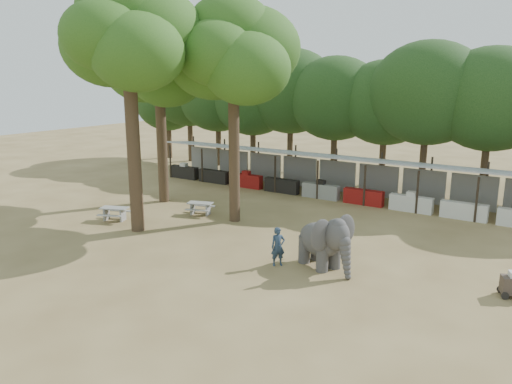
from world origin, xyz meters
The scene contains 10 objects.
ground centered at (0.00, 0.00, 0.00)m, with size 100.00×100.00×0.00m, color brown.
vendor_stalls centered at (0.00, 13.84, 1.18)m, with size 28.00×2.99×2.80m.
yard_tree_left centered at (-9.13, 7.19, 8.20)m, with size 7.10×6.90×11.02m.
yard_tree_center centered at (-6.13, 2.19, 9.21)m, with size 7.10×6.90×12.04m.
yard_tree_back centered at (-3.13, 6.19, 8.54)m, with size 7.10×6.90×11.36m.
backdrop_trees centered at (0.00, 19.00, 5.51)m, with size 46.46×5.95×8.33m.
elephant centered at (3.84, 2.60, 1.11)m, with size 2.96×2.34×2.22m.
handler centered at (2.16, 1.81, 0.79)m, with size 0.57×0.38×1.58m, color #26384C.
picnic_table_near centered at (-8.31, 2.55, 0.46)m, with size 1.77×1.70×0.70m.
picnic_table_far centered at (-5.26, 5.90, 0.44)m, with size 1.67×1.59×0.68m.
Camera 1 is at (11.82, -14.44, 7.48)m, focal length 35.00 mm.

